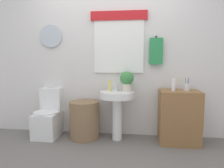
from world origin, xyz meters
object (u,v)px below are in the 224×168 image
soap_bottle (110,85)px  toothbrush_cup (187,87)px  pedestal_sink (117,103)px  potted_plant (127,80)px  laundry_hamper (84,120)px  lotion_bottle (174,84)px  toilet (49,118)px  wooden_cabinet (179,117)px

soap_bottle → toothbrush_cup: size_ratio=0.94×
pedestal_sink → potted_plant: potted_plant is taller
laundry_hamper → lotion_bottle: bearing=-1.7°
toilet → lotion_bottle: (1.92, -0.08, 0.58)m
lotion_bottle → potted_plant: bearing=171.5°
laundry_hamper → potted_plant: bearing=5.3°
lotion_bottle → toothbrush_cup: (0.20, 0.06, -0.04)m
toilet → potted_plant: bearing=1.0°
toothbrush_cup → pedestal_sink: bearing=-178.9°
pedestal_sink → potted_plant: 0.38m
laundry_hamper → wooden_cabinet: wooden_cabinet is taller
toilet → toothbrush_cup: bearing=-0.5°
wooden_cabinet → laundry_hamper: bearing=180.0°
wooden_cabinet → toothbrush_cup: (0.10, 0.02, 0.44)m
toilet → lotion_bottle: lotion_bottle is taller
pedestal_sink → soap_bottle: size_ratio=4.26×
laundry_hamper → soap_bottle: bearing=7.3°
toilet → toothbrush_cup: toothbrush_cup is taller
laundry_hamper → lotion_bottle: lotion_bottle is taller
toilet → toothbrush_cup: (2.12, -0.02, 0.53)m
soap_bottle → potted_plant: (0.26, 0.01, 0.08)m
potted_plant → toilet: bearing=-179.0°
potted_plant → lotion_bottle: bearing=-8.5°
toilet → soap_bottle: soap_bottle is taller
wooden_cabinet → lotion_bottle: 0.49m
pedestal_sink → toothbrush_cup: size_ratio=4.01×
potted_plant → lotion_bottle: 0.68m
toothbrush_cup → toilet: bearing=179.5°
soap_bottle → laundry_hamper: bearing=-172.7°
laundry_hamper → potted_plant: (0.65, 0.06, 0.62)m
toilet → potted_plant: (1.25, 0.02, 0.62)m
lotion_bottle → toothbrush_cup: size_ratio=1.02×
laundry_hamper → lotion_bottle: size_ratio=3.07×
toilet → pedestal_sink: size_ratio=1.05×
pedestal_sink → wooden_cabinet: bearing=0.0°
laundry_hamper → potted_plant: 0.90m
laundry_hamper → wooden_cabinet: size_ratio=0.75×
wooden_cabinet → soap_bottle: 1.12m
toilet → laundry_hamper: toilet is taller
potted_plant → toothbrush_cup: potted_plant is taller
lotion_bottle → toothbrush_cup: lotion_bottle is taller
soap_bottle → toothbrush_cup: toothbrush_cup is taller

